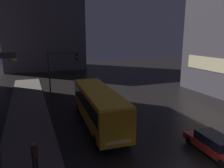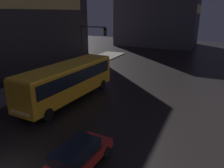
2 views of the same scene
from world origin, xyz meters
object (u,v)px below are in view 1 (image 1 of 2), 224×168
object	(u,v)px
bus_near	(98,104)
pedestrian_mid	(35,154)
car_taxi	(214,144)
traffic_light_main	(60,68)

from	to	relation	value
bus_near	pedestrian_mid	size ratio (longest dim) A/B	6.11
car_taxi	traffic_light_main	bearing A→B (deg)	-58.12
bus_near	traffic_light_main	world-z (taller)	traffic_light_main
bus_near	traffic_light_main	distance (m)	8.40
car_taxi	bus_near	bearing A→B (deg)	-48.14
car_taxi	pedestrian_mid	xyz separation A→B (m)	(-11.51, 2.21, 0.50)
bus_near	car_taxi	size ratio (longest dim) A/B	2.30
pedestrian_mid	traffic_light_main	xyz separation A→B (m)	(3.42, 13.16, 3.08)
car_taxi	traffic_light_main	size ratio (longest dim) A/B	0.75
pedestrian_mid	traffic_light_main	bearing A→B (deg)	74.40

